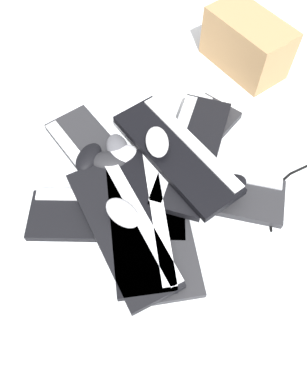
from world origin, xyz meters
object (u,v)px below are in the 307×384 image
(mouse_3, at_px, (229,186))
(mouse_5, at_px, (123,213))
(keyboard_7, at_px, (192,152))
(keyboard_4, at_px, (161,223))
(mouse_4, at_px, (157,142))
(keyboard_3, at_px, (107,214))
(keyboard_1, at_px, (184,144))
(mouse_1, at_px, (89,157))
(cardboard_box, at_px, (247,44))
(keyboard_5, at_px, (139,216))
(mouse_7, at_px, (117,148))
(keyboard_0, at_px, (208,188))
(mouse_6, at_px, (201,182))
(keyboard_8, at_px, (177,153))
(keyboard_6, at_px, (122,227))
(mouse_0, at_px, (108,161))
(keyboard_2, at_px, (99,160))
(mouse_2, at_px, (120,156))

(mouse_3, distance_m, mouse_5, 0.32)
(keyboard_7, bearing_deg, keyboard_4, -109.18)
(mouse_4, bearing_deg, keyboard_3, -44.26)
(keyboard_1, xyz_separation_m, mouse_1, (-0.29, -0.10, 0.04))
(cardboard_box, bearing_deg, keyboard_4, -111.36)
(cardboard_box, bearing_deg, mouse_1, -134.93)
(keyboard_5, distance_m, mouse_7, 0.24)
(keyboard_0, distance_m, mouse_6, 0.04)
(mouse_4, distance_m, mouse_7, 0.14)
(keyboard_4, distance_m, mouse_4, 0.23)
(keyboard_1, distance_m, keyboard_8, 0.10)
(keyboard_6, xyz_separation_m, mouse_5, (0.00, 0.02, 0.04))
(mouse_3, distance_m, cardboard_box, 0.58)
(mouse_0, distance_m, mouse_1, 0.06)
(keyboard_6, distance_m, mouse_0, 0.22)
(mouse_5, height_order, cardboard_box, cardboard_box)
(mouse_7, bearing_deg, mouse_1, 97.05)
(keyboard_2, relative_size, mouse_7, 3.93)
(keyboard_3, xyz_separation_m, keyboard_4, (0.15, -0.02, 0.00))
(mouse_7, relative_size, cardboard_box, 0.36)
(mouse_1, bearing_deg, mouse_2, -63.81)
(mouse_6, bearing_deg, keyboard_0, -91.87)
(keyboard_3, distance_m, mouse_2, 0.18)
(keyboard_1, height_order, mouse_0, mouse_0)
(keyboard_6, distance_m, mouse_7, 0.26)
(keyboard_0, xyz_separation_m, mouse_7, (-0.28, 0.10, 0.04))
(mouse_3, xyz_separation_m, cardboard_box, (0.08, 0.57, 0.04))
(keyboard_3, height_order, cardboard_box, cardboard_box)
(mouse_6, bearing_deg, keyboard_7, 7.06)
(keyboard_6, relative_size, keyboard_8, 1.05)
(keyboard_3, relative_size, keyboard_5, 0.97)
(keyboard_0, relative_size, mouse_1, 4.17)
(keyboard_4, relative_size, mouse_6, 4.20)
(keyboard_8, height_order, mouse_7, keyboard_8)
(keyboard_2, xyz_separation_m, keyboard_4, (0.20, -0.20, 0.00))
(mouse_1, xyz_separation_m, mouse_6, (0.34, -0.07, 0.00))
(mouse_1, height_order, mouse_6, same)
(keyboard_5, bearing_deg, mouse_5, -166.14)
(mouse_4, bearing_deg, mouse_3, 55.02)
(mouse_2, xyz_separation_m, mouse_3, (0.32, -0.09, 0.00))
(keyboard_2, bearing_deg, mouse_6, -15.18)
(keyboard_0, distance_m, keyboard_4, 0.18)
(keyboard_1, bearing_deg, keyboard_5, -113.35)
(mouse_2, distance_m, cardboard_box, 0.63)
(mouse_5, distance_m, cardboard_box, 0.78)
(keyboard_1, distance_m, keyboard_2, 0.27)
(keyboard_0, xyz_separation_m, mouse_0, (-0.30, 0.06, 0.04))
(keyboard_6, distance_m, mouse_6, 0.26)
(keyboard_2, xyz_separation_m, mouse_5, (0.10, -0.21, 0.07))
(keyboard_5, height_order, keyboard_6, same)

